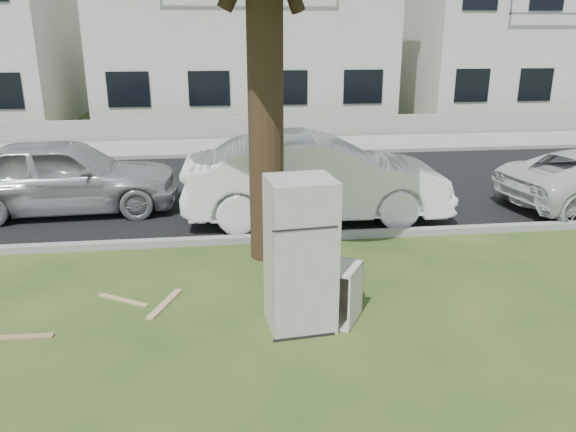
{
  "coord_description": "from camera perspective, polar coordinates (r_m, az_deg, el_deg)",
  "views": [
    {
      "loc": [
        -1.12,
        -6.67,
        3.47
      ],
      "look_at": [
        -0.21,
        0.6,
        1.07
      ],
      "focal_mm": 35.0,
      "sensor_mm": 36.0,
      "label": 1
    }
  ],
  "objects": [
    {
      "name": "ground",
      "position": [
        7.61,
        2.18,
        -9.0
      ],
      "size": [
        120.0,
        120.0,
        0.0
      ],
      "primitive_type": "plane",
      "color": "#254619"
    },
    {
      "name": "road",
      "position": [
        13.19,
        -2.0,
        2.93
      ],
      "size": [
        120.0,
        7.0,
        0.01
      ],
      "primitive_type": "cube",
      "color": "black",
      "rests_on": "ground"
    },
    {
      "name": "kerb_near",
      "position": [
        9.83,
        -0.11,
        -2.51
      ],
      "size": [
        120.0,
        0.18,
        0.12
      ],
      "primitive_type": "cube",
      "color": "gray",
      "rests_on": "ground"
    },
    {
      "name": "kerb_far",
      "position": [
        16.63,
        -3.12,
        6.11
      ],
      "size": [
        120.0,
        0.18,
        0.12
      ],
      "primitive_type": "cube",
      "color": "gray",
      "rests_on": "ground"
    },
    {
      "name": "sidewalk",
      "position": [
        18.05,
        -3.46,
        7.07
      ],
      "size": [
        120.0,
        2.8,
        0.01
      ],
      "primitive_type": "cube",
      "color": "gray",
      "rests_on": "ground"
    },
    {
      "name": "low_wall",
      "position": [
        19.56,
        -3.8,
        8.96
      ],
      "size": [
        120.0,
        0.15,
        0.7
      ],
      "primitive_type": "cube",
      "color": "gray",
      "rests_on": "ground"
    },
    {
      "name": "townhouse_center",
      "position": [
        24.2,
        -4.73,
        18.73
      ],
      "size": [
        11.22,
        8.16,
        7.44
      ],
      "color": "beige",
      "rests_on": "ground"
    },
    {
      "name": "townhouse_right",
      "position": [
        27.51,
        22.36,
        16.8
      ],
      "size": [
        10.2,
        8.16,
        6.84
      ],
      "color": "silver",
      "rests_on": "ground"
    },
    {
      "name": "fridge",
      "position": [
        6.75,
        1.26,
        -3.89
      ],
      "size": [
        0.84,
        0.79,
        1.88
      ],
      "primitive_type": "cube",
      "rotation": [
        0.0,
        0.0,
        0.1
      ],
      "color": "silver",
      "rests_on": "ground"
    },
    {
      "name": "cabinet",
      "position": [
        7.18,
        3.37,
        -7.47
      ],
      "size": [
        1.11,
        0.97,
        0.73
      ],
      "primitive_type": "cube",
      "rotation": [
        0.0,
        0.0,
        -0.52
      ],
      "color": "silver",
      "rests_on": "ground"
    },
    {
      "name": "plank_b",
      "position": [
        8.02,
        -16.4,
        -8.19
      ],
      "size": [
        0.73,
        0.49,
        0.02
      ],
      "primitive_type": "cube",
      "rotation": [
        0.0,
        0.0,
        -0.55
      ],
      "color": "tan",
      "rests_on": "ground"
    },
    {
      "name": "plank_c",
      "position": [
        7.78,
        -12.39,
        -8.68
      ],
      "size": [
        0.42,
        0.86,
        0.02
      ],
      "primitive_type": "cube",
      "rotation": [
        0.0,
        0.0,
        1.19
      ],
      "color": "tan",
      "rests_on": "ground"
    },
    {
      "name": "car_center",
      "position": [
        10.75,
        2.82,
        3.91
      ],
      "size": [
        5.06,
        1.9,
        1.65
      ],
      "primitive_type": "imported",
      "rotation": [
        0.0,
        0.0,
        1.54
      ],
      "color": "white",
      "rests_on": "ground"
    },
    {
      "name": "car_left",
      "position": [
        12.04,
        -21.79,
        3.84
      ],
      "size": [
        4.51,
        1.96,
        1.51
      ],
      "primitive_type": "imported",
      "rotation": [
        0.0,
        0.0,
        1.61
      ],
      "color": "#9DA0A4",
      "rests_on": "ground"
    }
  ]
}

